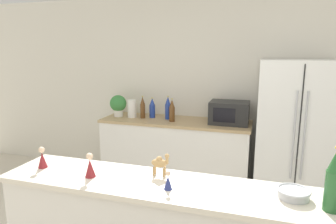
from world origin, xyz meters
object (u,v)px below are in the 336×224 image
object	(u,v)px
potted_plant	(118,104)
back_bottle_1	(143,108)
back_bottle_2	(168,108)
camel_figurine	(160,162)
wine_bottle	(335,181)
wise_man_figurine_purple	(90,167)
wise_man_figurine_blue	(42,159)
refrigerator	(295,134)
back_bottle_3	(172,111)
paper_towel_roll	(132,109)
wise_man_figurine_crimson	(168,181)
microwave	(229,113)
back_bottle_0	(152,108)
fruit_bowl	(293,193)

from	to	relation	value
potted_plant	back_bottle_1	size ratio (longest dim) A/B	0.99
potted_plant	back_bottle_2	size ratio (longest dim) A/B	0.95
camel_figurine	back_bottle_2	bearing A→B (deg)	105.90
wine_bottle	wise_man_figurine_purple	bearing A→B (deg)	179.94
potted_plant	wise_man_figurine_blue	world-z (taller)	potted_plant
refrigerator	back_bottle_3	world-z (taller)	refrigerator
paper_towel_roll	wise_man_figurine_crimson	bearing A→B (deg)	-60.89
microwave	back_bottle_2	distance (m)	0.81
potted_plant	microwave	distance (m)	1.52
refrigerator	back_bottle_0	size ratio (longest dim) A/B	6.23
back_bottle_1	wise_man_figurine_purple	distance (m)	2.16
potted_plant	back_bottle_1	bearing A→B (deg)	0.56
refrigerator	fruit_bowl	distance (m)	1.96
refrigerator	wise_man_figurine_blue	world-z (taller)	refrigerator
paper_towel_roll	wine_bottle	xyz separation A→B (m)	(2.06, -2.11, 0.13)
microwave	paper_towel_roll	bearing A→B (deg)	-178.76
paper_towel_roll	back_bottle_2	world-z (taller)	back_bottle_2
refrigerator	back_bottle_1	bearing A→B (deg)	177.67
potted_plant	paper_towel_roll	bearing A→B (deg)	0.72
refrigerator	back_bottle_2	size ratio (longest dim) A/B	5.46
back_bottle_2	fruit_bowl	size ratio (longest dim) A/B	1.71
wine_bottle	potted_plant	bearing A→B (deg)	137.12
fruit_bowl	wise_man_figurine_purple	xyz separation A→B (m)	(-1.24, -0.09, 0.04)
back_bottle_0	refrigerator	bearing A→B (deg)	-4.59
back_bottle_1	microwave	bearing A→B (deg)	1.36
paper_towel_roll	microwave	world-z (taller)	microwave
paper_towel_roll	fruit_bowl	bearing A→B (deg)	-46.96
back_bottle_2	wise_man_figurine_purple	world-z (taller)	back_bottle_2
fruit_bowl	camel_figurine	distance (m)	0.82
back_bottle_3	camel_figurine	world-z (taller)	back_bottle_3
paper_towel_roll	fruit_bowl	distance (m)	2.77
refrigerator	paper_towel_roll	xyz separation A→B (m)	(-2.08, 0.08, 0.17)
camel_figurine	wise_man_figurine_blue	world-z (taller)	camel_figurine
paper_towel_roll	back_bottle_3	xyz separation A→B (m)	(0.60, -0.08, 0.02)
back_bottle_2	fruit_bowl	world-z (taller)	back_bottle_2
back_bottle_2	wise_man_figurine_blue	distance (m)	2.12
back_bottle_1	paper_towel_roll	bearing A→B (deg)	-179.64
camel_figurine	back_bottle_3	bearing A→B (deg)	104.26
back_bottle_3	back_bottle_2	bearing A→B (deg)	128.72
wine_bottle	camel_figurine	xyz separation A→B (m)	(-0.99, 0.16, -0.07)
back_bottle_1	wise_man_figurine_crimson	distance (m)	2.36
refrigerator	wine_bottle	bearing A→B (deg)	-90.62
back_bottle_0	wine_bottle	world-z (taller)	wine_bottle
wine_bottle	wise_man_figurine_crimson	bearing A→B (deg)	-178.63
refrigerator	microwave	bearing A→B (deg)	172.15
back_bottle_0	back_bottle_1	distance (m)	0.13
potted_plant	wise_man_figurine_crimson	bearing A→B (deg)	-56.82
paper_towel_roll	potted_plant	bearing A→B (deg)	-179.28
wise_man_figurine_blue	back_bottle_2	bearing A→B (deg)	82.65
back_bottle_2	wine_bottle	world-z (taller)	wine_bottle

